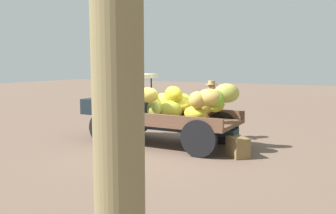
% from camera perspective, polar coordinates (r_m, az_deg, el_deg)
% --- Properties ---
extents(ground_plane, '(60.00, 60.00, 0.00)m').
position_cam_1_polar(ground_plane, '(9.70, -0.76, -6.16)').
color(ground_plane, brown).
extents(truck, '(4.50, 1.75, 1.89)m').
position_cam_1_polar(truck, '(9.85, -1.48, -0.24)').
color(truck, '#1A252C').
rests_on(truck, ground).
extents(farmer, '(0.53, 0.47, 1.70)m').
position_cam_1_polar(farmer, '(10.57, 6.80, 0.18)').
color(farmer, '#45506B').
rests_on(farmer, ground).
extents(wooden_crate, '(0.66, 0.65, 0.47)m').
position_cam_1_polar(wooden_crate, '(8.73, 10.91, -6.19)').
color(wooden_crate, olive).
rests_on(wooden_crate, ground).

